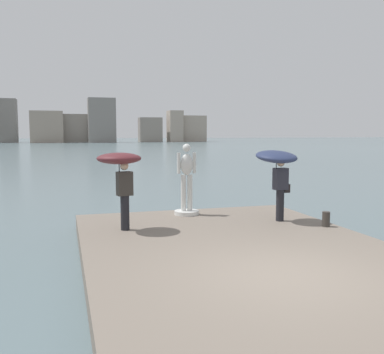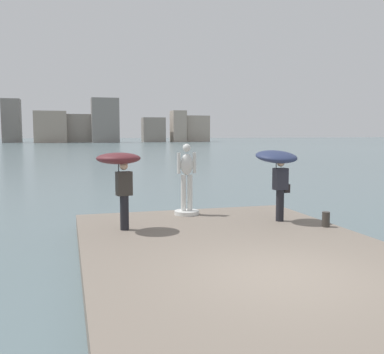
# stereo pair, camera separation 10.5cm
# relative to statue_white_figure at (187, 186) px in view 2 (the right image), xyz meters

# --- Properties ---
(ground_plane) EXTENTS (400.00, 400.00, 0.00)m
(ground_plane) POSITION_rel_statue_white_figure_xyz_m (0.11, 34.09, -1.28)
(ground_plane) COLOR slate
(pier) EXTENTS (6.64, 9.74, 0.40)m
(pier) POSITION_rel_statue_white_figure_xyz_m (0.11, -4.04, -1.08)
(pier) COLOR slate
(pier) RESTS_ON ground
(statue_white_figure) EXTENTS (0.74, 0.74, 2.12)m
(statue_white_figure) POSITION_rel_statue_white_figure_xyz_m (0.00, 0.00, 0.00)
(statue_white_figure) COLOR silver
(statue_white_figure) RESTS_ON pier
(onlooker_left) EXTENTS (1.31, 1.31, 1.96)m
(onlooker_left) POSITION_rel_statue_white_figure_xyz_m (-2.16, -1.59, 0.73)
(onlooker_left) COLOR black
(onlooker_left) RESTS_ON pier
(onlooker_right) EXTENTS (1.25, 1.28, 2.02)m
(onlooker_right) POSITION_rel_statue_white_figure_xyz_m (2.14, -1.63, 0.72)
(onlooker_right) COLOR black
(onlooker_right) RESTS_ON pier
(mooring_bollard) EXTENTS (0.20, 0.20, 0.39)m
(mooring_bollard) POSITION_rel_statue_white_figure_xyz_m (3.05, -2.67, -0.68)
(mooring_bollard) COLOR #38332D
(mooring_bollard) RESTS_ON pier
(distant_skyline) EXTENTS (78.99, 13.99, 13.56)m
(distant_skyline) POSITION_rel_statue_white_figure_xyz_m (-4.26, 123.10, 4.21)
(distant_skyline) COLOR gray
(distant_skyline) RESTS_ON ground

